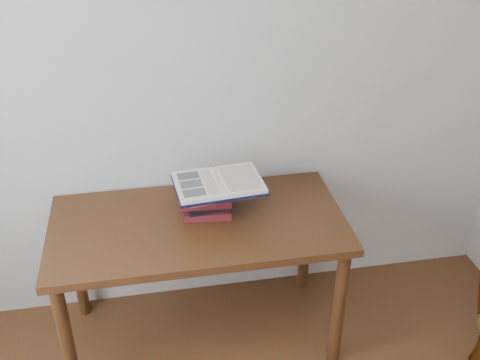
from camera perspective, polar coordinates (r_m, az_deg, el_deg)
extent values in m
cube|color=#BAB7AF|center=(2.69, -6.08, 10.24)|extent=(3.50, 0.04, 2.60)
cube|color=#462511|center=(2.64, -4.29, -4.55)|extent=(1.37, 0.69, 0.04)
cylinder|color=#462511|center=(2.69, -17.11, -15.65)|extent=(0.06, 0.06, 0.70)
cylinder|color=#462511|center=(2.78, 9.99, -12.69)|extent=(0.06, 0.06, 0.70)
cylinder|color=#462511|center=(3.11, -16.30, -8.10)|extent=(0.06, 0.06, 0.70)
cylinder|color=#462511|center=(3.18, 6.69, -5.81)|extent=(0.06, 0.06, 0.70)
cube|color=maroon|center=(2.68, -3.35, -2.92)|extent=(0.23, 0.19, 0.04)
cube|color=black|center=(2.66, -3.44, -2.38)|extent=(0.21, 0.17, 0.03)
cube|color=maroon|center=(2.64, -3.63, -1.75)|extent=(0.25, 0.19, 0.03)
cube|color=#AF7027|center=(2.61, -3.07, -1.40)|extent=(0.23, 0.17, 0.03)
cube|color=black|center=(2.61, -3.53, -0.72)|extent=(0.23, 0.18, 0.03)
cube|color=black|center=(2.58, -2.17, -0.52)|extent=(0.42, 0.31, 0.01)
cube|color=beige|center=(2.56, -4.37, -0.55)|extent=(0.21, 0.28, 0.02)
cube|color=beige|center=(2.60, -0.01, 0.05)|extent=(0.21, 0.28, 0.02)
cylinder|color=beige|center=(2.58, -2.18, -0.28)|extent=(0.04, 0.27, 0.01)
cube|color=black|center=(2.62, -5.30, 0.45)|extent=(0.10, 0.07, 0.00)
cube|color=black|center=(2.55, -4.99, -0.40)|extent=(0.10, 0.07, 0.00)
cube|color=black|center=(2.49, -4.66, -1.29)|extent=(0.10, 0.07, 0.00)
cube|color=silver|center=(2.56, -3.12, -0.18)|extent=(0.07, 0.22, 0.00)
cube|color=silver|center=(2.59, 0.07, 0.26)|extent=(0.17, 0.24, 0.00)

